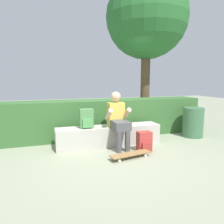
# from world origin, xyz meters

# --- Properties ---
(ground_plane) EXTENTS (24.00, 24.00, 0.00)m
(ground_plane) POSITION_xyz_m (0.00, 0.00, 0.00)
(ground_plane) COLOR gray
(bench_main) EXTENTS (2.28, 0.43, 0.43)m
(bench_main) POSITION_xyz_m (0.00, 0.43, 0.21)
(bench_main) COLOR #B7B5A8
(bench_main) RESTS_ON ground
(person_skater) EXTENTS (0.49, 0.62, 1.18)m
(person_skater) POSITION_xyz_m (0.13, 0.22, 0.63)
(person_skater) COLOR gold
(person_skater) RESTS_ON ground
(skateboard_near_person) EXTENTS (0.82, 0.34, 0.09)m
(skateboard_near_person) POSITION_xyz_m (0.14, -0.44, 0.07)
(skateboard_near_person) COLOR olive
(skateboard_near_person) RESTS_ON ground
(backpack_on_bench) EXTENTS (0.28, 0.23, 0.40)m
(backpack_on_bench) POSITION_xyz_m (-0.50, 0.42, 0.62)
(backpack_on_bench) COLOR #51894C
(backpack_on_bench) RESTS_ON bench_main
(backpack_on_ground) EXTENTS (0.28, 0.23, 0.40)m
(backpack_on_ground) POSITION_xyz_m (0.55, -0.18, 0.19)
(backpack_on_ground) COLOR #B23833
(backpack_on_ground) RESTS_ON ground
(hedge_row) EXTENTS (5.44, 0.70, 0.93)m
(hedge_row) POSITION_xyz_m (-0.03, 1.21, 0.46)
(hedge_row) COLOR #36632F
(hedge_row) RESTS_ON ground
(tree_behind_bench) EXTENTS (2.36, 2.36, 4.39)m
(tree_behind_bench) POSITION_xyz_m (1.62, 1.93, 3.18)
(tree_behind_bench) COLOR brown
(tree_behind_bench) RESTS_ON ground
(trash_bin) EXTENTS (0.50, 0.50, 0.74)m
(trash_bin) POSITION_xyz_m (2.22, 0.44, 0.37)
(trash_bin) COLOR #3D6B47
(trash_bin) RESTS_ON ground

